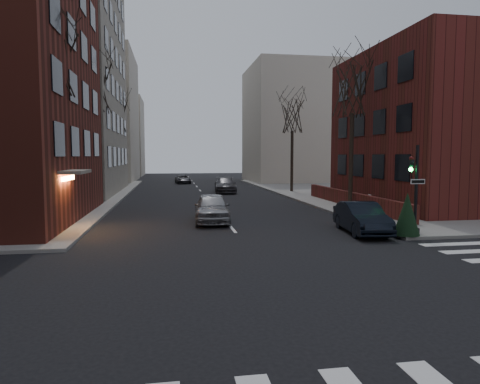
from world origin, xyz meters
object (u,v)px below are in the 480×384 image
at_px(tree_left_c, 116,116).
at_px(streetlamp_far, 125,151).
at_px(traffic_signal, 415,194).
at_px(evergreen_shrub, 407,214).
at_px(car_lane_silver, 212,208).
at_px(car_lane_far, 183,179).
at_px(tree_right_a, 353,89).
at_px(tree_right_b, 292,115).
at_px(tree_left_b, 94,87).
at_px(parked_sedan, 362,218).
at_px(streetlamp_near, 94,147).
at_px(sandwich_board, 371,201).
at_px(car_lane_gray, 225,185).
at_px(tree_left_a, 51,58).

relative_size(tree_left_c, streetlamp_far, 1.55).
bearing_deg(traffic_signal, evergreen_shrub, -142.18).
xyz_separation_m(car_lane_silver, car_lane_far, (-0.64, 33.14, -0.24)).
xyz_separation_m(tree_right_a, streetlamp_far, (-17.00, 24.00, -3.79)).
xyz_separation_m(tree_right_a, tree_right_b, (0.00, 14.00, -0.44)).
relative_size(tree_left_b, parked_sedan, 2.42).
relative_size(tree_right_b, parked_sedan, 2.05).
height_order(traffic_signal, streetlamp_near, streetlamp_near).
bearing_deg(tree_left_b, car_lane_silver, -55.08).
relative_size(tree_right_b, car_lane_far, 2.30).
relative_size(tree_left_b, car_lane_silver, 2.31).
bearing_deg(car_lane_far, sandwich_board, -73.17).
height_order(tree_right_a, car_lane_gray, tree_right_a).
height_order(tree_left_b, car_lane_far, tree_left_b).
xyz_separation_m(traffic_signal, car_lane_gray, (-5.63, 24.12, -1.17)).
bearing_deg(streetlamp_far, car_lane_gray, -40.22).
bearing_deg(car_lane_silver, tree_right_b, 64.70).
xyz_separation_m(tree_left_b, car_lane_gray, (11.11, 7.11, -8.17)).
bearing_deg(car_lane_gray, tree_left_c, 152.97).
height_order(tree_left_c, parked_sedan, tree_left_c).
xyz_separation_m(tree_right_a, car_lane_gray, (-6.49, 15.11, -7.29)).
height_order(tree_left_a, tree_left_b, tree_left_b).
xyz_separation_m(streetlamp_far, car_lane_gray, (10.51, -8.89, -3.50)).
distance_m(traffic_signal, car_lane_far, 39.83).
relative_size(car_lane_silver, evergreen_shrub, 2.46).
height_order(streetlamp_near, car_lane_silver, streetlamp_near).
bearing_deg(traffic_signal, streetlamp_near, 141.13).
bearing_deg(car_lane_far, tree_right_a, -76.22).
xyz_separation_m(traffic_signal, parked_sedan, (-2.07, 1.01, -1.17)).
relative_size(parked_sedan, sandwich_board, 5.02).
height_order(traffic_signal, tree_right_b, tree_right_b).
distance_m(traffic_signal, streetlamp_far, 36.81).
height_order(tree_left_c, streetlamp_far, tree_left_c).
height_order(streetlamp_near, car_lane_far, streetlamp_near).
xyz_separation_m(tree_left_c, evergreen_shrub, (16.10, -31.50, -6.93)).
bearing_deg(car_lane_silver, tree_left_b, 128.42).
distance_m(car_lane_silver, car_lane_gray, 18.83).
distance_m(streetlamp_near, car_lane_far, 26.81).
xyz_separation_m(tree_left_a, tree_right_b, (17.60, 18.00, -0.88)).
relative_size(tree_left_c, tree_right_a, 1.00).
xyz_separation_m(traffic_signal, car_lane_far, (-9.38, 38.69, -1.35)).
height_order(tree_right_a, evergreen_shrub, tree_right_a).
bearing_deg(tree_left_b, car_lane_far, 71.26).
distance_m(tree_left_c, car_lane_far, 13.00).
xyz_separation_m(car_lane_silver, evergreen_shrub, (8.10, -6.04, 0.30)).
relative_size(tree_right_a, sandwich_board, 10.91).
height_order(tree_right_a, parked_sedan, tree_right_a).
relative_size(traffic_signal, tree_left_b, 0.37).
height_order(parked_sedan, car_lane_far, parked_sedan).
relative_size(tree_left_a, parked_sedan, 2.30).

